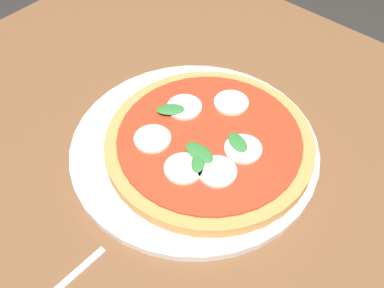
% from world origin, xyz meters
% --- Properties ---
extents(dining_table, '(1.10, 1.04, 0.75)m').
position_xyz_m(dining_table, '(0.00, 0.00, 0.64)').
color(dining_table, brown).
rests_on(dining_table, ground_plane).
extents(serving_tray, '(0.37, 0.37, 0.01)m').
position_xyz_m(serving_tray, '(0.11, 0.00, 0.75)').
color(serving_tray, silver).
rests_on(serving_tray, dining_table).
extents(pizza, '(0.31, 0.31, 0.03)m').
position_xyz_m(pizza, '(0.12, -0.02, 0.77)').
color(pizza, tan).
rests_on(pizza, serving_tray).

